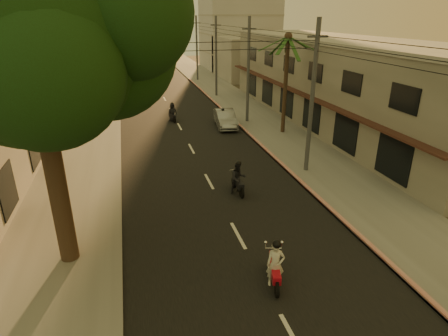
{
  "coord_description": "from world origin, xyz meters",
  "views": [
    {
      "loc": [
        -4.18,
        -11.62,
        9.12
      ],
      "look_at": [
        0.59,
        6.76,
        1.3
      ],
      "focal_mm": 30.0,
      "sensor_mm": 36.0,
      "label": 1
    }
  ],
  "objects_px": {
    "broadleaf_tree": "(43,36)",
    "palm_tree": "(288,42)",
    "scooter_mid_b": "(223,118)",
    "scooter_red": "(275,265)",
    "parked_car": "(225,118)",
    "scooter_mid_a": "(238,179)",
    "scooter_far_a": "(172,113)"
  },
  "relations": [
    {
      "from": "scooter_red",
      "to": "scooter_mid_a",
      "type": "relative_size",
      "value": 0.98
    },
    {
      "from": "parked_car",
      "to": "palm_tree",
      "type": "bearing_deg",
      "value": -31.27
    },
    {
      "from": "broadleaf_tree",
      "to": "scooter_mid_a",
      "type": "distance_m",
      "value": 11.63
    },
    {
      "from": "parked_car",
      "to": "scooter_mid_b",
      "type": "bearing_deg",
      "value": 155.86
    },
    {
      "from": "palm_tree",
      "to": "scooter_mid_b",
      "type": "distance_m",
      "value": 8.35
    },
    {
      "from": "palm_tree",
      "to": "scooter_mid_a",
      "type": "height_order",
      "value": "palm_tree"
    },
    {
      "from": "scooter_red",
      "to": "scooter_far_a",
      "type": "relative_size",
      "value": 1.06
    },
    {
      "from": "scooter_red",
      "to": "parked_car",
      "type": "height_order",
      "value": "scooter_red"
    },
    {
      "from": "palm_tree",
      "to": "scooter_mid_b",
      "type": "xyz_separation_m",
      "value": [
        -4.31,
        3.15,
        -6.42
      ]
    },
    {
      "from": "broadleaf_tree",
      "to": "scooter_far_a",
      "type": "relative_size",
      "value": 6.73
    },
    {
      "from": "broadleaf_tree",
      "to": "scooter_mid_a",
      "type": "relative_size",
      "value": 6.23
    },
    {
      "from": "palm_tree",
      "to": "parked_car",
      "type": "height_order",
      "value": "palm_tree"
    },
    {
      "from": "scooter_mid_b",
      "to": "scooter_far_a",
      "type": "relative_size",
      "value": 0.92
    },
    {
      "from": "palm_tree",
      "to": "scooter_mid_a",
      "type": "distance_m",
      "value": 13.53
    },
    {
      "from": "scooter_red",
      "to": "broadleaf_tree",
      "type": "bearing_deg",
      "value": 167.14
    },
    {
      "from": "broadleaf_tree",
      "to": "scooter_red",
      "type": "distance_m",
      "value": 10.94
    },
    {
      "from": "broadleaf_tree",
      "to": "scooter_mid_a",
      "type": "xyz_separation_m",
      "value": [
        7.83,
        3.98,
        -7.62
      ]
    },
    {
      "from": "broadleaf_tree",
      "to": "scooter_mid_b",
      "type": "distance_m",
      "value": 21.34
    },
    {
      "from": "broadleaf_tree",
      "to": "palm_tree",
      "type": "xyz_separation_m",
      "value": [
        14.61,
        13.86,
        -1.33
      ]
    },
    {
      "from": "scooter_mid_b",
      "to": "broadleaf_tree",
      "type": "bearing_deg",
      "value": -127.98
    },
    {
      "from": "broadleaf_tree",
      "to": "scooter_far_a",
      "type": "xyz_separation_m",
      "value": [
        6.28,
        19.78,
        -7.67
      ]
    },
    {
      "from": "scooter_red",
      "to": "scooter_mid_a",
      "type": "bearing_deg",
      "value": 97.79
    },
    {
      "from": "scooter_far_a",
      "to": "parked_car",
      "type": "distance_m",
      "value": 5.12
    },
    {
      "from": "scooter_red",
      "to": "parked_car",
      "type": "relative_size",
      "value": 0.41
    },
    {
      "from": "scooter_far_a",
      "to": "broadleaf_tree",
      "type": "bearing_deg",
      "value": -117.24
    },
    {
      "from": "scooter_mid_a",
      "to": "scooter_mid_b",
      "type": "relative_size",
      "value": 1.17
    },
    {
      "from": "scooter_mid_a",
      "to": "parked_car",
      "type": "distance_m",
      "value": 13.19
    },
    {
      "from": "broadleaf_tree",
      "to": "palm_tree",
      "type": "distance_m",
      "value": 20.18
    },
    {
      "from": "broadleaf_tree",
      "to": "scooter_red",
      "type": "xyz_separation_m",
      "value": [
        6.96,
        -3.58,
        -7.63
      ]
    },
    {
      "from": "broadleaf_tree",
      "to": "scooter_mid_a",
      "type": "bearing_deg",
      "value": 26.93
    },
    {
      "from": "scooter_mid_b",
      "to": "parked_car",
      "type": "distance_m",
      "value": 0.23
    },
    {
      "from": "broadleaf_tree",
      "to": "palm_tree",
      "type": "relative_size",
      "value": 1.48
    }
  ]
}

